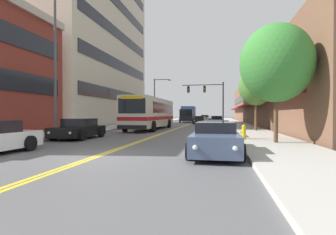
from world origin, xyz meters
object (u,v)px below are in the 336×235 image
at_px(car_red_parked_right_mid, 216,130).
at_px(street_lamp_left_far, 157,97).
at_px(car_black_parked_left_near, 79,129).
at_px(car_beige_moving_lead, 205,118).
at_px(car_champagne_moving_second, 206,118).
at_px(car_charcoal_moving_third, 199,120).
at_px(fire_hydrant, 244,132).
at_px(street_tree_right_mid, 256,87).
at_px(traffic_signal_mast, 209,95).
at_px(car_silver_parked_left_far, 160,120).
at_px(city_bus, 151,112).
at_px(car_navy_parked_right_far, 217,120).
at_px(street_lamp_left_near, 60,55).
at_px(box_truck, 188,114).
at_px(car_slate_blue_parked_right_foreground, 216,139).
at_px(street_tree_right_near, 276,63).

relative_size(car_red_parked_right_mid, street_lamp_left_far, 0.60).
xyz_separation_m(car_black_parked_left_near, car_beige_moving_lead, (6.07, 42.05, 0.05)).
xyz_separation_m(car_beige_moving_lead, street_lamp_left_far, (-6.51, -17.75, 3.70)).
distance_m(car_champagne_moving_second, car_charcoal_moving_third, 21.56).
bearing_deg(fire_hydrant, car_champagne_moving_second, 95.06).
relative_size(car_black_parked_left_near, street_tree_right_mid, 0.78).
distance_m(car_black_parked_left_near, traffic_signal_mast, 23.35).
xyz_separation_m(car_black_parked_left_near, car_silver_parked_left_far, (0.16, 23.96, 0.06)).
bearing_deg(city_bus, car_red_parked_right_mid, -54.55).
bearing_deg(street_tree_right_mid, traffic_signal_mast, 109.11).
xyz_separation_m(car_navy_parked_right_far, car_beige_moving_lead, (-2.66, 16.82, 0.03)).
distance_m(car_charcoal_moving_third, traffic_signal_mast, 7.45).
bearing_deg(car_red_parked_right_mid, street_lamp_left_near, -163.05).
height_order(car_red_parked_right_mid, box_truck, box_truck).
height_order(car_beige_moving_lead, box_truck, box_truck).
distance_m(car_slate_blue_parked_right_foreground, street_lamp_left_near, 11.15).
height_order(car_slate_blue_parked_right_foreground, street_tree_right_mid, street_tree_right_mid).
distance_m(car_champagne_moving_second, street_lamp_left_near, 51.34).
bearing_deg(car_navy_parked_right_far, box_truck, 115.38).
xyz_separation_m(car_black_parked_left_near, street_tree_right_mid, (12.20, 8.49, 3.38)).
xyz_separation_m(city_bus, car_champagne_moving_second, (4.03, 38.25, -1.22)).
xyz_separation_m(city_bus, car_beige_moving_lead, (4.12, 30.76, -1.15)).
distance_m(car_beige_moving_lead, car_charcoal_moving_third, 14.07).
xyz_separation_m(car_silver_parked_left_far, traffic_signal_mast, (7.44, -2.21, 3.68)).
distance_m(street_lamp_left_near, street_tree_right_mid, 16.07).
distance_m(car_black_parked_left_near, car_red_parked_right_mid, 8.95).
bearing_deg(car_beige_moving_lead, car_slate_blue_parked_right_foreground, -86.67).
bearing_deg(car_beige_moving_lead, car_red_parked_right_mid, -86.15).
bearing_deg(car_silver_parked_left_far, car_red_parked_right_mid, -68.85).
xyz_separation_m(box_truck, street_tree_right_near, (8.86, -39.08, 2.55)).
height_order(car_red_parked_right_mid, car_charcoal_moving_third, car_charcoal_moving_third).
bearing_deg(street_tree_right_near, traffic_signal_mast, 100.13).
distance_m(city_bus, car_black_parked_left_near, 11.51).
relative_size(car_charcoal_moving_third, street_lamp_left_near, 0.52).
xyz_separation_m(car_silver_parked_left_far, car_red_parked_right_mid, (8.62, -22.29, -0.10)).
bearing_deg(car_red_parked_right_mid, car_navy_parked_right_far, 90.15).
bearing_deg(car_beige_moving_lead, city_bus, -97.63).
height_order(car_black_parked_left_near, street_tree_right_mid, street_tree_right_mid).
bearing_deg(car_navy_parked_right_far, car_charcoal_moving_third, 135.80).
bearing_deg(car_slate_blue_parked_right_foreground, street_lamp_left_far, 107.49).
distance_m(car_slate_blue_parked_right_foreground, box_truck, 42.94).
bearing_deg(car_charcoal_moving_third, car_beige_moving_lead, 89.32).
relative_size(car_navy_parked_right_far, car_beige_moving_lead, 0.99).
height_order(city_bus, car_silver_parked_left_far, city_bus).
height_order(car_black_parked_left_near, box_truck, box_truck).
height_order(car_navy_parked_right_far, box_truck, box_truck).
bearing_deg(street_tree_right_near, car_charcoal_moving_third, 101.24).
bearing_deg(car_charcoal_moving_third, car_navy_parked_right_far, -44.20).
xyz_separation_m(traffic_signal_mast, street_tree_right_mid, (4.59, -13.26, -0.35)).
xyz_separation_m(car_red_parked_right_mid, car_beige_moving_lead, (-2.72, 40.37, 0.09)).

